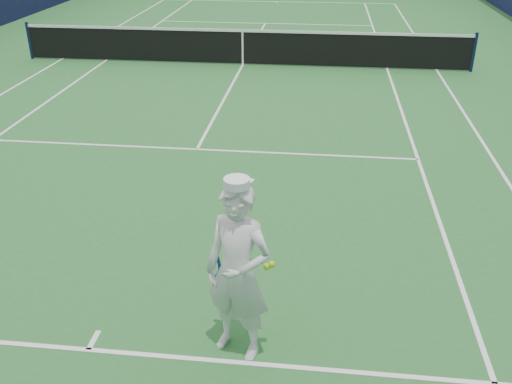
# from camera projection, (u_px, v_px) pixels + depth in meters

# --- Properties ---
(ground) EXTENTS (80.00, 80.00, 0.00)m
(ground) POSITION_uv_depth(u_px,v_px,m) (243.00, 65.00, 16.50)
(ground) COLOR #25632B
(ground) RESTS_ON ground
(court_markings) EXTENTS (11.03, 23.83, 0.01)m
(court_markings) POSITION_uv_depth(u_px,v_px,m) (243.00, 65.00, 16.49)
(court_markings) COLOR white
(court_markings) RESTS_ON ground
(tennis_net) EXTENTS (12.88, 0.09, 1.07)m
(tennis_net) POSITION_uv_depth(u_px,v_px,m) (243.00, 46.00, 16.24)
(tennis_net) COLOR #141E4C
(tennis_net) RESTS_ON ground
(tennis_player) EXTENTS (0.82, 0.73, 1.98)m
(tennis_player) POSITION_uv_depth(u_px,v_px,m) (238.00, 272.00, 5.56)
(tennis_player) COLOR white
(tennis_player) RESTS_ON ground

